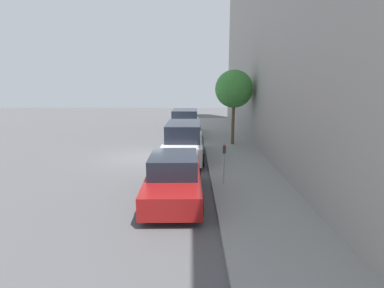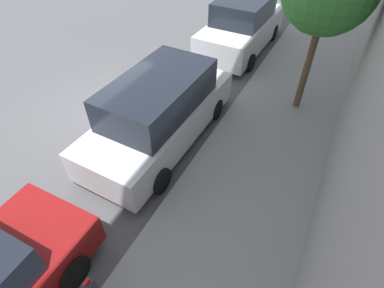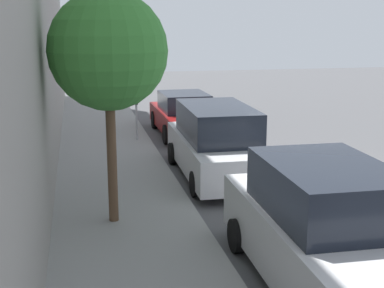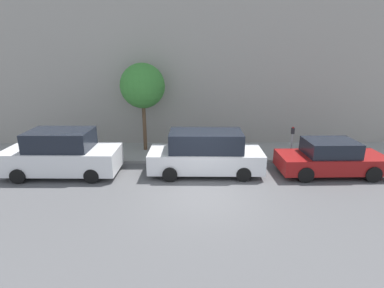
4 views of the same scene
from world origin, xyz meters
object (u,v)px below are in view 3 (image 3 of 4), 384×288
(parked_minivan_second, at_px, (217,143))
(street_tree, at_px, (108,52))
(parked_sedan_nearest, at_px, (184,115))
(parking_meter_near, at_px, (136,112))
(parked_suv_third, at_px, (325,230))

(parked_minivan_second, relative_size, street_tree, 1.10)
(parked_sedan_nearest, bearing_deg, street_tree, 69.62)
(parked_minivan_second, height_order, parking_meter_near, parked_minivan_second)
(parked_minivan_second, distance_m, street_tree, 4.96)
(street_tree, bearing_deg, parked_minivan_second, -134.03)
(parked_sedan_nearest, distance_m, parking_meter_near, 2.16)
(parked_minivan_second, xyz_separation_m, street_tree, (2.94, 3.04, 2.58))
(parking_meter_near, bearing_deg, street_tree, 79.90)
(parking_meter_near, distance_m, street_tree, 7.85)
(parked_minivan_second, xyz_separation_m, parking_meter_near, (1.63, -4.31, 0.16))
(parked_sedan_nearest, relative_size, parking_meter_near, 2.96)
(parked_sedan_nearest, bearing_deg, parked_minivan_second, 87.91)
(parked_minivan_second, bearing_deg, parking_meter_near, -69.28)
(parked_suv_third, xyz_separation_m, parking_meter_near, (1.71, -10.49, 0.15))
(parking_meter_near, relative_size, street_tree, 0.34)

